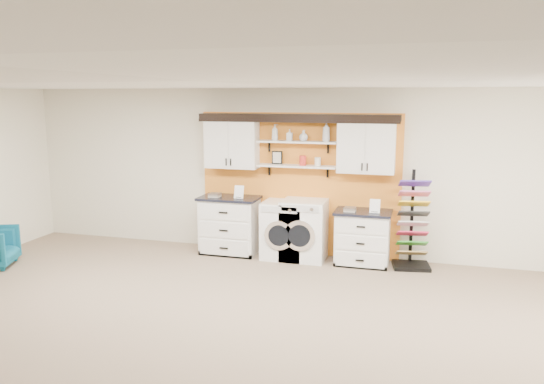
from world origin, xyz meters
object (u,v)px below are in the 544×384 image
(base_cabinet_left, at_px, (230,225))
(base_cabinet_right, at_px, (363,237))
(dryer, at_px, (304,230))
(sample_rack, at_px, (412,236))
(washer, at_px, (284,230))

(base_cabinet_left, bearing_deg, base_cabinet_right, 0.00)
(dryer, height_order, sample_rack, sample_rack)
(base_cabinet_right, distance_m, dryer, 0.96)
(sample_rack, bearing_deg, washer, 172.21)
(base_cabinet_right, relative_size, sample_rack, 0.58)
(base_cabinet_right, distance_m, washer, 1.30)
(washer, xyz_separation_m, sample_rack, (2.07, 0.04, 0.03))
(base_cabinet_left, relative_size, dryer, 1.01)
(dryer, bearing_deg, sample_rack, 1.21)
(base_cabinet_right, bearing_deg, sample_rack, 2.46)
(sample_rack, bearing_deg, base_cabinet_right, 173.66)
(sample_rack, bearing_deg, dryer, 172.41)
(base_cabinet_left, relative_size, base_cabinet_right, 1.13)
(washer, height_order, dryer, dryer)
(sample_rack, bearing_deg, base_cabinet_left, 171.83)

